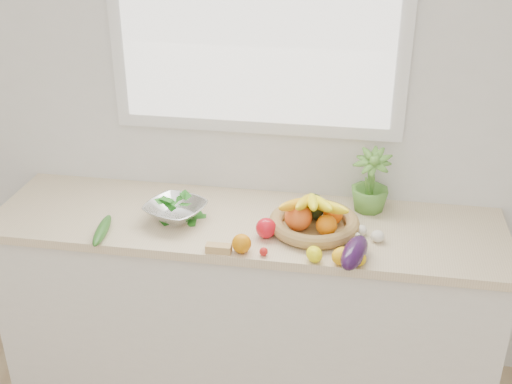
% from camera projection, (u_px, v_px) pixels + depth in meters
% --- Properties ---
extents(back_wall, '(4.50, 0.02, 2.70)m').
position_uv_depth(back_wall, '(257.00, 100.00, 2.86)').
color(back_wall, white).
rests_on(back_wall, ground).
extents(counter_cabinet, '(2.20, 0.58, 0.86)m').
position_uv_depth(counter_cabinet, '(246.00, 307.00, 3.01)').
color(counter_cabinet, silver).
rests_on(counter_cabinet, ground).
extents(countertop, '(2.24, 0.62, 0.04)m').
position_uv_depth(countertop, '(246.00, 224.00, 2.81)').
color(countertop, beige).
rests_on(countertop, counter_cabinet).
extents(window_frame, '(1.30, 0.03, 1.10)m').
position_uv_depth(window_frame, '(256.00, 9.00, 2.67)').
color(window_frame, white).
rests_on(window_frame, back_wall).
extents(window_pane, '(1.18, 0.01, 0.98)m').
position_uv_depth(window_pane, '(256.00, 10.00, 2.65)').
color(window_pane, white).
rests_on(window_pane, window_frame).
extents(orange_loose, '(0.10, 0.10, 0.08)m').
position_uv_depth(orange_loose, '(241.00, 243.00, 2.55)').
color(orange_loose, orange).
rests_on(orange_loose, countertop).
extents(lemon_a, '(0.09, 0.10, 0.06)m').
position_uv_depth(lemon_a, '(314.00, 254.00, 2.49)').
color(lemon_a, '#FFF50D').
rests_on(lemon_a, countertop).
extents(lemon_b, '(0.11, 0.11, 0.07)m').
position_uv_depth(lemon_b, '(342.00, 256.00, 2.47)').
color(lemon_b, '#FFB10D').
rests_on(lemon_b, countertop).
extents(lemon_c, '(0.11, 0.10, 0.07)m').
position_uv_depth(lemon_c, '(356.00, 257.00, 2.46)').
color(lemon_c, '#DEAC0C').
rests_on(lemon_c, countertop).
extents(apple, '(0.11, 0.11, 0.09)m').
position_uv_depth(apple, '(266.00, 228.00, 2.65)').
color(apple, red).
rests_on(apple, countertop).
extents(ginger, '(0.10, 0.04, 0.03)m').
position_uv_depth(ginger, '(219.00, 248.00, 2.56)').
color(ginger, tan).
rests_on(ginger, countertop).
extents(garlic_a, '(0.06, 0.06, 0.04)m').
position_uv_depth(garlic_a, '(355.00, 237.00, 2.63)').
color(garlic_a, white).
rests_on(garlic_a, countertop).
extents(garlic_b, '(0.05, 0.05, 0.04)m').
position_uv_depth(garlic_b, '(361.00, 230.00, 2.67)').
color(garlic_b, white).
rests_on(garlic_b, countertop).
extents(garlic_c, '(0.07, 0.07, 0.05)m').
position_uv_depth(garlic_c, '(378.00, 236.00, 2.62)').
color(garlic_c, white).
rests_on(garlic_c, countertop).
extents(eggplant, '(0.14, 0.25, 0.09)m').
position_uv_depth(eggplant, '(354.00, 252.00, 2.47)').
color(eggplant, '#290E36').
rests_on(eggplant, countertop).
extents(cucumber, '(0.08, 0.26, 0.05)m').
position_uv_depth(cucumber, '(102.00, 230.00, 2.67)').
color(cucumber, '#1F591A').
rests_on(cucumber, countertop).
extents(radish, '(0.04, 0.04, 0.03)m').
position_uv_depth(radish, '(264.00, 252.00, 2.53)').
color(radish, red).
rests_on(radish, countertop).
extents(potted_herb, '(0.20, 0.20, 0.31)m').
position_uv_depth(potted_herb, '(370.00, 183.00, 2.83)').
color(potted_herb, '#569135').
rests_on(potted_herb, countertop).
extents(fruit_basket, '(0.43, 0.43, 0.19)m').
position_uv_depth(fruit_basket, '(314.00, 218.00, 2.70)').
color(fruit_basket, '#AE824D').
rests_on(fruit_basket, countertop).
extents(colander_with_spinach, '(0.32, 0.32, 0.13)m').
position_uv_depth(colander_with_spinach, '(175.00, 207.00, 2.76)').
color(colander_with_spinach, white).
rests_on(colander_with_spinach, countertop).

